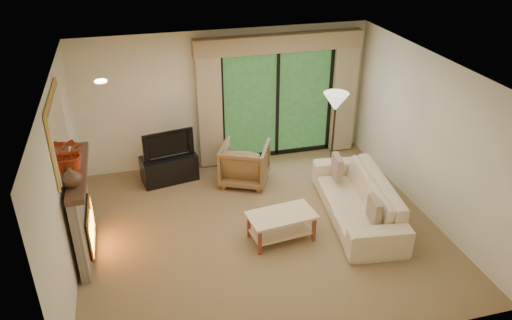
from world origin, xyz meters
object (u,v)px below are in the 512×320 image
object	(u,v)px
sofa	(357,199)
media_console	(169,168)
coffee_table	(281,227)
armchair	(245,163)

from	to	relation	value
sofa	media_console	bearing A→B (deg)	-117.76
media_console	coffee_table	xyz separation A→B (m)	(1.45, -2.25, -0.02)
sofa	coffee_table	distance (m)	1.40
armchair	media_console	bearing A→B (deg)	7.80
media_console	sofa	bearing A→B (deg)	-45.81
armchair	sofa	distance (m)	2.18
armchair	coffee_table	xyz separation A→B (m)	(0.12, -1.84, -0.16)
armchair	sofa	world-z (taller)	armchair
armchair	coffee_table	world-z (taller)	armchair
sofa	armchair	bearing A→B (deg)	-129.25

